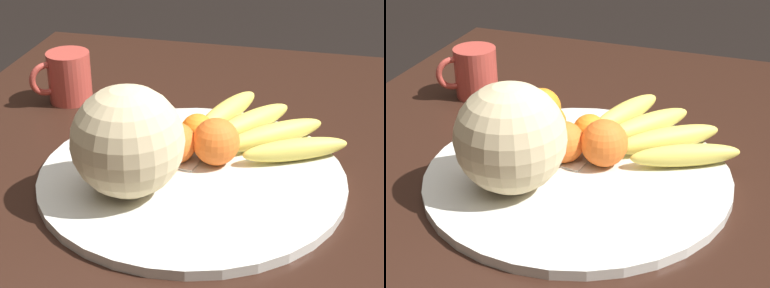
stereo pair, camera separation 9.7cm
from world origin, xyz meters
TOP-DOWN VIEW (x-y plane):
  - kitchen_table at (0.00, 0.00)m, footprint 1.37×1.04m
  - fruit_bowl at (-0.05, -0.01)m, footprint 0.47×0.47m
  - melon at (0.02, -0.08)m, footprint 0.16×0.16m
  - banana_bunch at (-0.19, 0.08)m, footprint 0.26×0.27m
  - orange_front_left at (-0.18, -0.12)m, footprint 0.07×0.07m
  - orange_front_right at (-0.09, 0.02)m, footprint 0.07×0.07m
  - orange_mid_center at (-0.13, -0.09)m, footprint 0.07×0.07m
  - orange_back_left at (-0.14, -0.02)m, footprint 0.06×0.06m
  - orange_back_right at (-0.08, -0.04)m, footprint 0.07×0.07m
  - produce_tag at (-0.10, -0.01)m, footprint 0.09×0.04m
  - ceramic_mug at (-0.29, -0.31)m, footprint 0.10×0.10m

SIDE VIEW (x-z plane):
  - kitchen_table at x=0.00m, z-range 0.28..1.02m
  - fruit_bowl at x=-0.05m, z-range 0.74..0.76m
  - produce_tag at x=-0.10m, z-range 0.75..0.76m
  - banana_bunch at x=-0.19m, z-range 0.76..0.79m
  - orange_back_left at x=-0.14m, z-range 0.75..0.81m
  - orange_back_right at x=-0.08m, z-range 0.75..0.82m
  - ceramic_mug at x=-0.29m, z-range 0.74..0.84m
  - orange_mid_center at x=-0.13m, z-range 0.75..0.82m
  - orange_front_left at x=-0.18m, z-range 0.75..0.82m
  - orange_front_right at x=-0.09m, z-range 0.75..0.83m
  - melon at x=0.02m, z-range 0.75..0.92m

